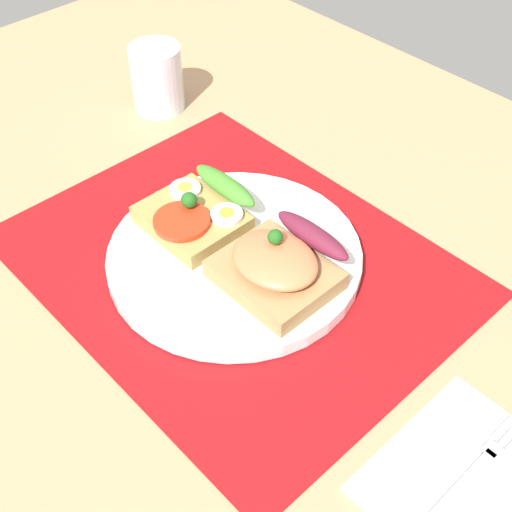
% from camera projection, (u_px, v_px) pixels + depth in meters
% --- Properties ---
extents(ground_plane, '(1.20, 0.90, 0.03)m').
position_uv_depth(ground_plane, '(235.00, 275.00, 0.68)').
color(ground_plane, tan).
extents(placemat, '(0.42, 0.33, 0.00)m').
position_uv_depth(placemat, '(235.00, 263.00, 0.66)').
color(placemat, maroon).
rests_on(placemat, ground_plane).
extents(plate, '(0.24, 0.24, 0.01)m').
position_uv_depth(plate, '(235.00, 256.00, 0.66)').
color(plate, white).
rests_on(plate, placemat).
extents(sandwich_egg_tomato, '(0.10, 0.10, 0.04)m').
position_uv_depth(sandwich_egg_tomato, '(197.00, 212.00, 0.67)').
color(sandwich_egg_tomato, '#A48545').
rests_on(sandwich_egg_tomato, plate).
extents(sandwich_salmon, '(0.10, 0.10, 0.05)m').
position_uv_depth(sandwich_salmon, '(279.00, 265.00, 0.61)').
color(sandwich_salmon, '#967849').
rests_on(sandwich_salmon, plate).
extents(napkin, '(0.14, 0.14, 0.01)m').
position_uv_depth(napkin, '(479.00, 490.00, 0.50)').
color(napkin, white).
rests_on(napkin, ground_plane).
extents(fork, '(0.02, 0.13, 0.00)m').
position_uv_depth(fork, '(472.00, 475.00, 0.50)').
color(fork, '#B7B7BC').
rests_on(fork, napkin).
extents(drinking_glass, '(0.06, 0.06, 0.08)m').
position_uv_depth(drinking_glass, '(157.00, 78.00, 0.83)').
color(drinking_glass, silver).
rests_on(drinking_glass, ground_plane).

